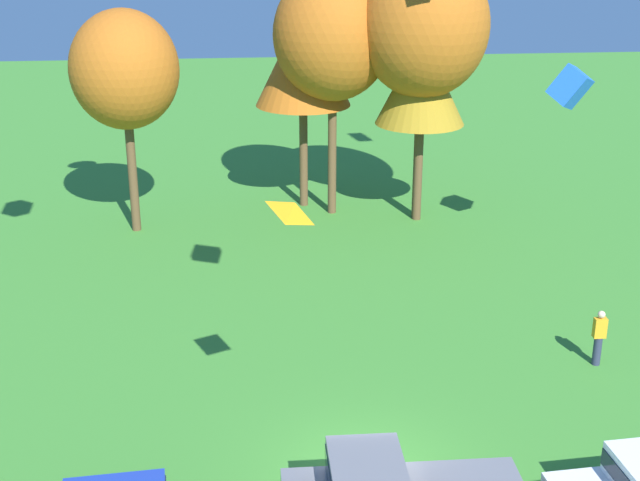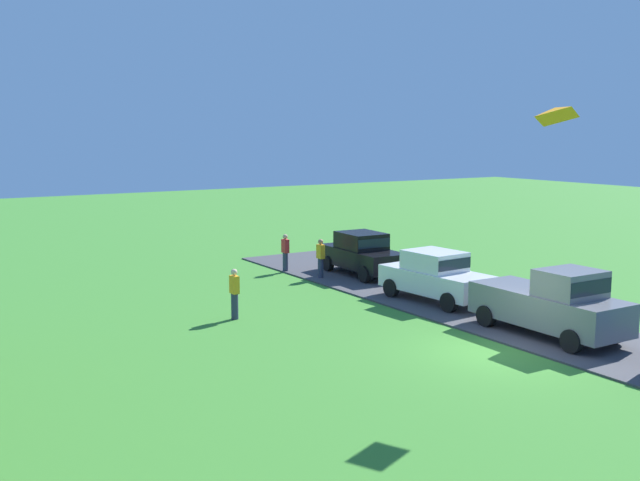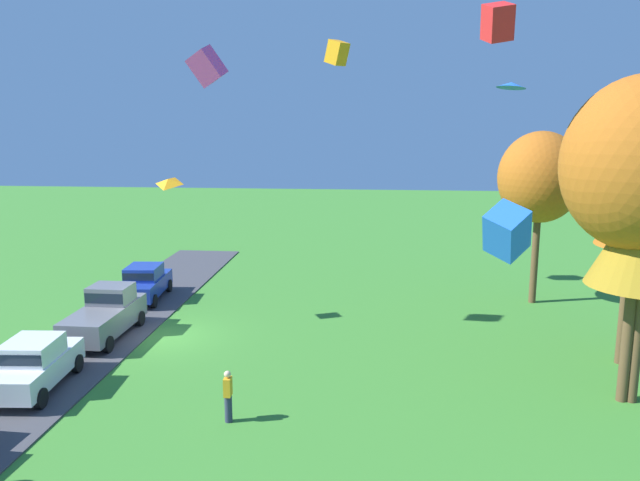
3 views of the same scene
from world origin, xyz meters
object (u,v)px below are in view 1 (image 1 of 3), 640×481
object	(u,v)px
tree_lone_near	(424,27)
tree_center_back	(421,80)
tree_far_left	(303,58)
tree_far_right	(124,70)
kite_diamond_trailing_tail	(295,209)
kite_box_high_left	(570,87)
person_watching_sky	(599,337)
tree_left_of_center	(333,35)

from	to	relation	value
tree_lone_near	tree_center_back	distance (m)	2.19
tree_far_left	tree_lone_near	distance (m)	5.38
tree_far_right	tree_center_back	bearing A→B (deg)	2.82
tree_far_left	tree_lone_near	bearing A→B (deg)	-26.58
kite_diamond_trailing_tail	kite_box_high_left	size ratio (longest dim) A/B	0.81
person_watching_sky	tree_far_right	distance (m)	20.08
tree_lone_near	tree_center_back	xyz separation A→B (m)	(0.03, 0.30, -2.16)
tree_far_left	tree_left_of_center	xyz separation A→B (m)	(1.13, -1.12, 1.07)
tree_left_of_center	kite_diamond_trailing_tail	world-z (taller)	tree_left_of_center
person_watching_sky	tree_left_of_center	world-z (taller)	tree_left_of_center
tree_left_of_center	tree_center_back	bearing A→B (deg)	-14.07
tree_far_right	tree_left_of_center	distance (m)	8.40
tree_left_of_center	kite_box_high_left	distance (m)	9.95
tree_left_of_center	kite_diamond_trailing_tail	size ratio (longest dim) A/B	10.16
person_watching_sky	kite_diamond_trailing_tail	world-z (taller)	kite_diamond_trailing_tail
person_watching_sky	kite_diamond_trailing_tail	size ratio (longest dim) A/B	1.69
tree_lone_near	person_watching_sky	bearing A→B (deg)	-77.95
kite_box_high_left	tree_left_of_center	bearing A→B (deg)	141.29
tree_center_back	tree_left_of_center	bearing A→B (deg)	165.93
tree_lone_near	kite_diamond_trailing_tail	size ratio (longest dim) A/B	10.78
tree_far_right	kite_box_high_left	size ratio (longest dim) A/B	7.16
tree_lone_near	kite_diamond_trailing_tail	distance (m)	18.88
tree_center_back	kite_diamond_trailing_tail	xyz separation A→B (m)	(-6.29, -18.07, 0.85)
kite_diamond_trailing_tail	tree_center_back	bearing A→B (deg)	70.82
tree_far_left	tree_left_of_center	world-z (taller)	tree_left_of_center
tree_lone_near	kite_box_high_left	world-z (taller)	tree_lone_near
tree_left_of_center	kite_box_high_left	xyz separation A→B (m)	(7.72, -6.19, -1.01)
tree_far_left	kite_box_high_left	xyz separation A→B (m)	(8.85, -7.31, 0.06)
tree_lone_near	tree_left_of_center	bearing A→B (deg)	161.21
tree_lone_near	kite_box_high_left	distance (m)	6.72
person_watching_sky	tree_far_right	bearing A→B (deg)	138.66
kite_diamond_trailing_tail	tree_lone_near	bearing A→B (deg)	70.60
tree_far_left	tree_center_back	xyz separation A→B (m)	(4.64, -2.00, -0.63)
tree_far_right	tree_center_back	xyz separation A→B (m)	(11.72, 0.58, -0.69)
person_watching_sky	kite_box_high_left	size ratio (longest dim) A/B	1.38
tree_center_back	kite_diamond_trailing_tail	bearing A→B (deg)	-109.18
kite_box_high_left	person_watching_sky	bearing A→B (deg)	-100.39
tree_far_right	tree_left_of_center	size ratio (longest dim) A/B	0.87
person_watching_sky	tree_far_left	bearing A→B (deg)	115.76
tree_far_left	kite_box_high_left	world-z (taller)	tree_far_left
tree_lone_near	kite_box_high_left	bearing A→B (deg)	-49.73
person_watching_sky	tree_left_of_center	bearing A→B (deg)	113.80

